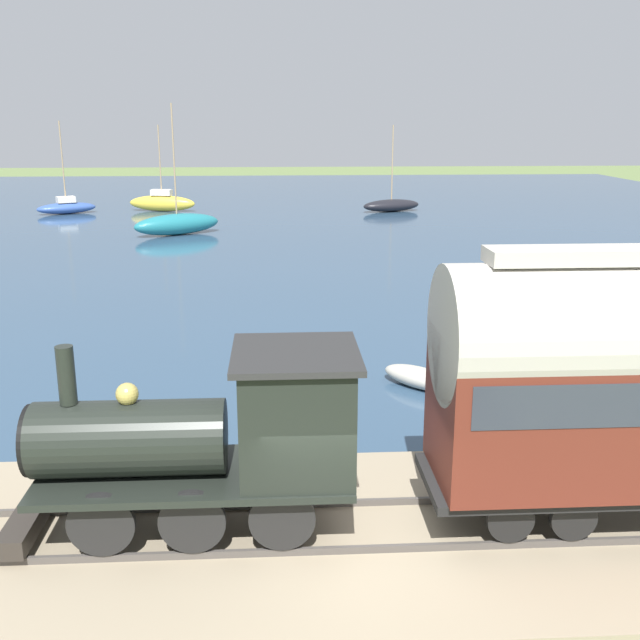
{
  "coord_description": "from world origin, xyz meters",
  "views": [
    {
      "loc": [
        -10.66,
        0.98,
        7.07
      ],
      "look_at": [
        6.68,
        -0.05,
        2.34
      ],
      "focal_mm": 42.0,
      "sensor_mm": 36.0,
      "label": 1
    }
  ],
  "objects": [
    {
      "name": "ground_plane",
      "position": [
        0.0,
        0.0,
        0.0
      ],
      "size": [
        200.0,
        200.0,
        0.0
      ],
      "primitive_type": "plane",
      "color": "#607542"
    },
    {
      "name": "harbor_water",
      "position": [
        43.72,
        0.0,
        0.0
      ],
      "size": [
        80.0,
        80.0,
        0.01
      ],
      "color": "#2D4760",
      "rests_on": "ground"
    },
    {
      "name": "rail_embankment",
      "position": [
        0.51,
        0.0,
        0.19
      ],
      "size": [
        5.8,
        56.0,
        0.49
      ],
      "color": "gray",
      "rests_on": "ground"
    },
    {
      "name": "steam_locomotive",
      "position": [
        0.51,
        1.95,
        2.18
      ],
      "size": [
        2.09,
        5.65,
        3.17
      ],
      "color": "black",
      "rests_on": "rail_embankment"
    },
    {
      "name": "sailboat_blue",
      "position": [
        46.74,
        16.68,
        0.52
      ],
      "size": [
        3.31,
        4.53,
        6.78
      ],
      "rotation": [
        0.0,
        0.0,
        0.48
      ],
      "color": "#335199",
      "rests_on": "harbor_water"
    },
    {
      "name": "sailboat_yellow",
      "position": [
        47.91,
        9.72,
        0.68
      ],
      "size": [
        2.41,
        5.4,
        6.47
      ],
      "rotation": [
        0.0,
        0.0,
        -0.24
      ],
      "color": "gold",
      "rests_on": "harbor_water"
    },
    {
      "name": "sailboat_teal",
      "position": [
        35.82,
        7.07,
        0.68
      ],
      "size": [
        4.15,
        5.54,
        7.84
      ],
      "rotation": [
        0.0,
        0.0,
        0.54
      ],
      "color": "#1E707A",
      "rests_on": "harbor_water"
    },
    {
      "name": "sailboat_black",
      "position": [
        46.63,
        -7.9,
        0.5
      ],
      "size": [
        2.95,
        4.93,
        6.46
      ],
      "rotation": [
        0.0,
        0.0,
        0.33
      ],
      "color": "black",
      "rests_on": "harbor_water"
    },
    {
      "name": "rowboat_near_shore",
      "position": [
        8.13,
        -2.84,
        0.28
      ],
      "size": [
        2.21,
        2.18,
        0.55
      ],
      "rotation": [
        0.0,
        0.0,
        -0.8
      ],
      "color": "#B7B2A3",
      "rests_on": "harbor_water"
    }
  ]
}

